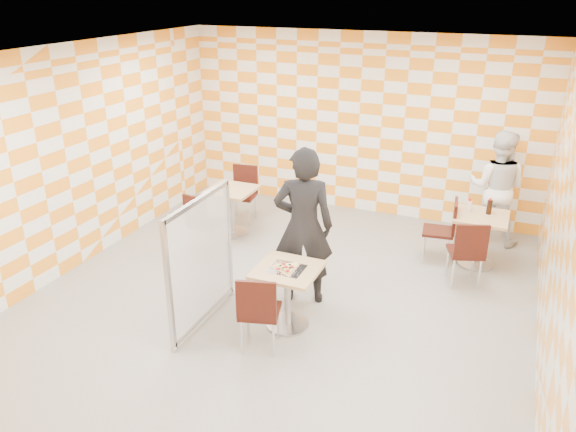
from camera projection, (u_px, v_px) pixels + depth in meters
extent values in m
plane|color=gray|center=(274.00, 306.00, 6.94)|extent=(7.00, 7.00, 0.00)
plane|color=white|center=(272.00, 56.00, 5.78)|extent=(7.00, 7.00, 0.00)
plane|color=white|center=(359.00, 125.00, 9.33)|extent=(6.00, 0.00, 6.00)
plane|color=white|center=(67.00, 162.00, 7.43)|extent=(0.00, 7.00, 7.00)
plane|color=white|center=(563.00, 236.00, 5.29)|extent=(0.00, 7.00, 7.00)
cube|color=tan|center=(287.00, 270.00, 6.28)|extent=(0.70, 0.70, 0.04)
cylinder|color=#A5A5AA|center=(287.00, 298.00, 6.41)|extent=(0.08, 0.08, 0.70)
cylinder|color=#A5A5AA|center=(287.00, 324.00, 6.55)|extent=(0.50, 0.50, 0.03)
cube|color=tan|center=(482.00, 217.00, 7.69)|extent=(0.70, 0.70, 0.04)
cylinder|color=#A5A5AA|center=(478.00, 240.00, 7.83)|extent=(0.08, 0.08, 0.70)
cylinder|color=#A5A5AA|center=(475.00, 263.00, 7.96)|extent=(0.50, 0.50, 0.03)
cube|color=tan|center=(231.00, 190.00, 8.66)|extent=(0.70, 0.70, 0.04)
cylinder|color=#A5A5AA|center=(232.00, 212.00, 8.80)|extent=(0.08, 0.08, 0.70)
cylinder|color=#A5A5AA|center=(233.00, 232.00, 8.94)|extent=(0.50, 0.50, 0.03)
cube|color=#33100A|center=(260.00, 311.00, 6.01)|extent=(0.52, 0.52, 0.04)
cube|color=#33100A|center=(256.00, 301.00, 5.73)|extent=(0.42, 0.15, 0.45)
cylinder|color=silver|center=(278.00, 322.00, 6.23)|extent=(0.03, 0.03, 0.43)
cylinder|color=silver|center=(248.00, 320.00, 6.27)|extent=(0.03, 0.03, 0.43)
cylinder|color=silver|center=(273.00, 340.00, 5.92)|extent=(0.03, 0.03, 0.43)
cylinder|color=silver|center=(242.00, 338.00, 5.96)|extent=(0.03, 0.03, 0.43)
cube|color=#33100A|center=(465.00, 252.00, 7.31)|extent=(0.54, 0.54, 0.04)
cube|color=#33100A|center=(471.00, 241.00, 7.03)|extent=(0.41, 0.18, 0.45)
cylinder|color=silver|center=(473.00, 263.00, 7.55)|extent=(0.03, 0.03, 0.43)
cylinder|color=silver|center=(447.00, 262.00, 7.57)|extent=(0.03, 0.03, 0.43)
cylinder|color=silver|center=(479.00, 275.00, 7.23)|extent=(0.03, 0.03, 0.43)
cylinder|color=silver|center=(453.00, 274.00, 7.25)|extent=(0.03, 0.03, 0.43)
cube|color=#33100A|center=(438.00, 231.00, 7.92)|extent=(0.47, 0.47, 0.04)
cube|color=#33100A|center=(455.00, 217.00, 7.77)|extent=(0.09, 0.42, 0.45)
cylinder|color=silver|center=(425.00, 240.00, 8.20)|extent=(0.03, 0.03, 0.43)
cylinder|color=silver|center=(423.00, 250.00, 7.90)|extent=(0.03, 0.03, 0.43)
cylinder|color=silver|center=(449.00, 243.00, 8.12)|extent=(0.03, 0.03, 0.43)
cylinder|color=silver|center=(448.00, 253.00, 7.82)|extent=(0.03, 0.03, 0.43)
cube|color=#33100A|center=(205.00, 223.00, 8.19)|extent=(0.49, 0.49, 0.04)
cube|color=#33100A|center=(195.00, 212.00, 7.94)|extent=(0.42, 0.12, 0.45)
cylinder|color=silver|center=(223.00, 236.00, 8.32)|extent=(0.03, 0.03, 0.43)
cylinder|color=silver|center=(205.00, 231.00, 8.50)|extent=(0.03, 0.03, 0.43)
cylinder|color=silver|center=(208.00, 245.00, 8.06)|extent=(0.03, 0.03, 0.43)
cylinder|color=silver|center=(190.00, 239.00, 8.23)|extent=(0.03, 0.03, 0.43)
cube|color=#33100A|center=(242.00, 196.00, 9.21)|extent=(0.48, 0.48, 0.04)
cube|color=#33100A|center=(246.00, 178.00, 9.29)|extent=(0.42, 0.10, 0.45)
cylinder|color=silver|center=(229.00, 212.00, 9.19)|extent=(0.03, 0.03, 0.43)
cylinder|color=silver|center=(249.00, 214.00, 9.11)|extent=(0.03, 0.03, 0.43)
cylinder|color=silver|center=(236.00, 205.00, 9.50)|extent=(0.03, 0.03, 0.43)
cylinder|color=silver|center=(255.00, 207.00, 9.42)|extent=(0.03, 0.03, 0.43)
cube|color=white|center=(201.00, 260.00, 6.34)|extent=(0.02, 1.30, 1.40)
cube|color=#B2B2B7|center=(197.00, 201.00, 6.06)|extent=(0.05, 1.30, 0.05)
cube|color=#B2B2B7|center=(205.00, 314.00, 6.62)|extent=(0.05, 1.30, 0.05)
cube|color=#B2B2B7|center=(168.00, 287.00, 5.79)|extent=(0.05, 0.05, 1.50)
cylinder|color=#B2B2B7|center=(174.00, 349.00, 6.09)|extent=(0.08, 0.08, 0.05)
cube|color=#B2B2B7|center=(229.00, 238.00, 6.89)|extent=(0.05, 0.05, 1.50)
cylinder|color=#B2B2B7|center=(231.00, 292.00, 7.19)|extent=(0.08, 0.08, 0.05)
imported|color=black|center=(303.00, 227.00, 6.74)|extent=(0.83, 0.68, 1.98)
imported|color=white|center=(496.00, 187.00, 8.38)|extent=(0.90, 0.73, 1.74)
cube|color=silver|center=(287.00, 269.00, 6.25)|extent=(0.38, 0.34, 0.01)
cone|color=tan|center=(287.00, 268.00, 6.24)|extent=(0.40, 0.40, 0.02)
cone|color=#F2D88C|center=(287.00, 266.00, 6.26)|extent=(0.33, 0.33, 0.01)
cylinder|color=maroon|center=(278.00, 269.00, 6.17)|extent=(0.04, 0.04, 0.01)
cylinder|color=maroon|center=(288.00, 270.00, 6.14)|extent=(0.04, 0.04, 0.01)
cylinder|color=maroon|center=(286.00, 267.00, 6.22)|extent=(0.04, 0.04, 0.01)
cylinder|color=maroon|center=(284.00, 264.00, 6.28)|extent=(0.04, 0.04, 0.01)
cylinder|color=maroon|center=(292.00, 267.00, 6.22)|extent=(0.04, 0.04, 0.01)
torus|color=black|center=(290.00, 268.00, 6.19)|extent=(0.03, 0.03, 0.01)
torus|color=black|center=(283.00, 268.00, 6.19)|extent=(0.03, 0.03, 0.01)
torus|color=black|center=(290.00, 265.00, 6.26)|extent=(0.03, 0.03, 0.01)
torus|color=black|center=(280.00, 266.00, 6.24)|extent=(0.03, 0.03, 0.01)
cylinder|color=white|center=(469.00, 207.00, 7.76)|extent=(0.06, 0.06, 0.16)
cylinder|color=red|center=(470.00, 200.00, 7.73)|extent=(0.04, 0.04, 0.04)
cylinder|color=black|center=(489.00, 207.00, 7.69)|extent=(0.07, 0.07, 0.20)
cylinder|color=red|center=(491.00, 199.00, 7.65)|extent=(0.03, 0.03, 0.03)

